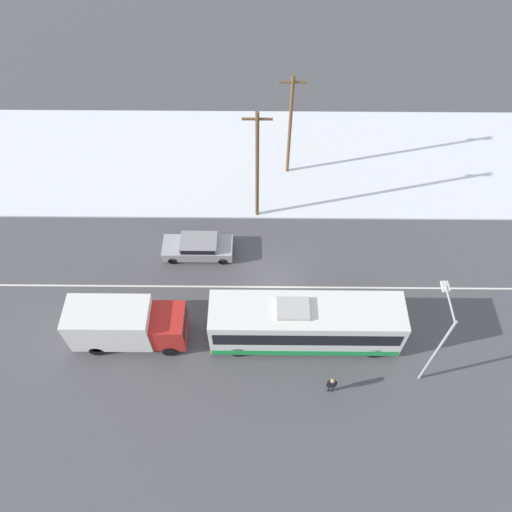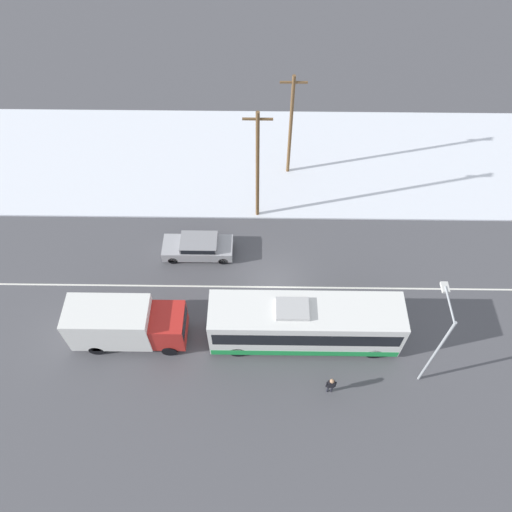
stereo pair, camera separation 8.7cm
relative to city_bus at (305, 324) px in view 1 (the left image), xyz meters
The scene contains 10 objects.
ground_plane 4.32m from the city_bus, 115.06° to the left, with size 120.00×120.00×0.00m, color #4C4C51.
snow_lot 15.49m from the city_bus, 96.25° to the left, with size 80.00×11.91×0.12m.
lane_marking_center 4.32m from the city_bus, 115.06° to the left, with size 60.00×0.12×0.00m.
city_bus is the anchor object (origin of this frame).
box_truck 10.34m from the city_bus, behind, with size 6.62×2.30×3.20m.
sedan_car 9.20m from the city_bus, 137.16° to the left, with size 4.62×1.80×1.43m.
pedestrian_at_stop 3.64m from the city_bus, 68.01° to the right, with size 0.56×0.25×1.57m.
streetlamp 7.23m from the city_bus, 17.01° to the right, with size 0.36×2.44×6.61m.
utility_pole_roadside 10.53m from the city_bus, 106.27° to the left, with size 1.80×0.24×8.95m.
utility_pole_snowlot 14.38m from the city_bus, 92.32° to the left, with size 1.80×0.24×8.38m.
Camera 1 is at (-1.03, -17.35, 27.03)m, focal length 35.00 mm.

